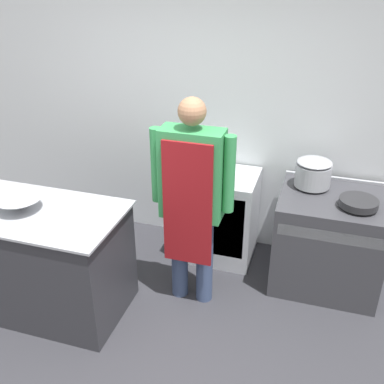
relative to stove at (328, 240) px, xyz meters
The scene contains 9 objects.
ground_plane 2.05m from the stove, 127.86° to the right, with size 14.00×14.00×0.00m, color #2D2D33.
wall_back 1.60m from the stove, 159.49° to the left, with size 8.00×0.05×2.70m.
prep_counter 2.45m from the stove, 155.25° to the right, with size 1.38×0.78×0.92m.
stove is the anchor object (origin of this frame).
fridge_unit 1.03m from the stove, behind, with size 0.68×0.56×0.87m.
person_cook 1.36m from the stove, 152.29° to the right, with size 0.67×0.24×1.78m.
mixing_bowl 2.60m from the stove, 155.93° to the right, with size 0.36×0.36×0.11m.
stock_pot 0.62m from the stove, 146.15° to the left, with size 0.31×0.31×0.25m.
saute_pan 0.53m from the stove, 36.55° to the right, with size 0.31×0.31×0.06m.
Camera 1 is at (1.06, -1.95, 2.64)m, focal length 42.00 mm.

